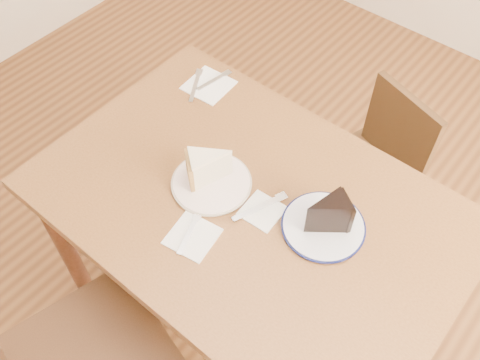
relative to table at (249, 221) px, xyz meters
name	(u,v)px	position (x,y,z in m)	size (l,w,h in m)	color
ground	(247,312)	(0.00, 0.00, -0.65)	(4.00, 4.00, 0.00)	#452612
table	(249,221)	(0.00, 0.00, 0.00)	(1.20, 0.80, 0.75)	#4B2C14
chair_far	(368,171)	(0.10, 0.58, -0.25)	(0.45, 0.45, 0.73)	black
plate_cream	(212,183)	(-0.12, -0.02, 0.10)	(0.22, 0.22, 0.01)	white
plate_navy	(323,226)	(0.21, 0.06, 0.10)	(0.22, 0.22, 0.01)	white
carrot_cake	(212,167)	(-0.13, -0.01, 0.15)	(0.08, 0.12, 0.09)	beige
chocolate_cake	(324,216)	(0.21, 0.05, 0.16)	(0.08, 0.11, 0.10)	black
napkin_cream	(192,236)	(-0.05, -0.19, 0.10)	(0.12, 0.12, 0.00)	white
napkin_navy	(262,211)	(0.05, 0.00, 0.10)	(0.11, 0.11, 0.00)	white
napkin_spare	(209,85)	(-0.40, 0.28, 0.10)	(0.14, 0.14, 0.00)	white
fork_cream	(189,233)	(-0.06, -0.19, 0.10)	(0.01, 0.14, 0.00)	silver
knife_navy	(259,207)	(0.03, 0.00, 0.10)	(0.02, 0.17, 0.00)	silver
fork_spare	(214,81)	(-0.40, 0.31, 0.10)	(0.01, 0.14, 0.00)	silver
knife_spare	(195,86)	(-0.43, 0.25, 0.10)	(0.01, 0.16, 0.00)	silver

